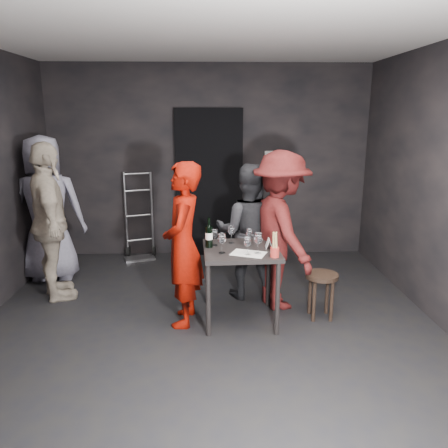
{
  "coord_description": "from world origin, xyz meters",
  "views": [
    {
      "loc": [
        0.03,
        -3.74,
        2.02
      ],
      "look_at": [
        0.15,
        0.25,
        1.01
      ],
      "focal_mm": 35.0,
      "sensor_mm": 36.0,
      "label": 1
    }
  ],
  "objects_px": {
    "server_red": "(183,240)",
    "woman_black": "(248,232)",
    "stool": "(322,283)",
    "bystander_cream": "(49,210)",
    "man_maroon": "(281,222)",
    "bystander_grey": "(46,195)",
    "wine_bottle": "(209,236)",
    "hand_truck": "(140,243)",
    "breadstick_cup": "(275,245)",
    "tasting_table": "(241,258)"
  },
  "relations": [
    {
      "from": "server_red",
      "to": "woman_black",
      "type": "distance_m",
      "value": 0.93
    },
    {
      "from": "stool",
      "to": "bystander_cream",
      "type": "distance_m",
      "value": 2.98
    },
    {
      "from": "woman_black",
      "to": "server_red",
      "type": "bearing_deg",
      "value": 52.5
    },
    {
      "from": "woman_black",
      "to": "man_maroon",
      "type": "height_order",
      "value": "man_maroon"
    },
    {
      "from": "bystander_grey",
      "to": "wine_bottle",
      "type": "bearing_deg",
      "value": 143.69
    },
    {
      "from": "server_red",
      "to": "wine_bottle",
      "type": "relative_size",
      "value": 5.71
    },
    {
      "from": "man_maroon",
      "to": "hand_truck",
      "type": "bearing_deg",
      "value": 27.32
    },
    {
      "from": "woman_black",
      "to": "man_maroon",
      "type": "relative_size",
      "value": 0.81
    },
    {
      "from": "stool",
      "to": "woman_black",
      "type": "height_order",
      "value": "woman_black"
    },
    {
      "from": "bystander_grey",
      "to": "breadstick_cup",
      "type": "height_order",
      "value": "bystander_grey"
    },
    {
      "from": "man_maroon",
      "to": "bystander_grey",
      "type": "distance_m",
      "value": 2.86
    },
    {
      "from": "stool",
      "to": "breadstick_cup",
      "type": "bearing_deg",
      "value": -151.33
    },
    {
      "from": "wine_bottle",
      "to": "server_red",
      "type": "bearing_deg",
      "value": -162.71
    },
    {
      "from": "tasting_table",
      "to": "man_maroon",
      "type": "relative_size",
      "value": 0.41
    },
    {
      "from": "server_red",
      "to": "breadstick_cup",
      "type": "bearing_deg",
      "value": 78.16
    },
    {
      "from": "bystander_cream",
      "to": "stool",
      "type": "bearing_deg",
      "value": -127.41
    },
    {
      "from": "stool",
      "to": "tasting_table",
      "type": "bearing_deg",
      "value": -178.15
    },
    {
      "from": "server_red",
      "to": "bystander_cream",
      "type": "xyz_separation_m",
      "value": [
        -1.48,
        0.63,
        0.16
      ]
    },
    {
      "from": "hand_truck",
      "to": "woman_black",
      "type": "height_order",
      "value": "woman_black"
    },
    {
      "from": "woman_black",
      "to": "wine_bottle",
      "type": "relative_size",
      "value": 5.07
    },
    {
      "from": "man_maroon",
      "to": "bystander_grey",
      "type": "xyz_separation_m",
      "value": [
        -2.72,
        0.87,
        0.14
      ]
    },
    {
      "from": "hand_truck",
      "to": "stool",
      "type": "distance_m",
      "value": 2.91
    },
    {
      "from": "hand_truck",
      "to": "tasting_table",
      "type": "bearing_deg",
      "value": -75.74
    },
    {
      "from": "man_maroon",
      "to": "bystander_cream",
      "type": "xyz_separation_m",
      "value": [
        -2.47,
        0.27,
        0.09
      ]
    },
    {
      "from": "breadstick_cup",
      "to": "man_maroon",
      "type": "bearing_deg",
      "value": 76.63
    },
    {
      "from": "tasting_table",
      "to": "server_red",
      "type": "bearing_deg",
      "value": -177.7
    },
    {
      "from": "wine_bottle",
      "to": "stool",
      "type": "bearing_deg",
      "value": -1.46
    },
    {
      "from": "hand_truck",
      "to": "breadstick_cup",
      "type": "xyz_separation_m",
      "value": [
        1.6,
        -2.26,
        0.64
      ]
    },
    {
      "from": "breadstick_cup",
      "to": "wine_bottle",
      "type": "bearing_deg",
      "value": 152.26
    },
    {
      "from": "tasting_table",
      "to": "woman_black",
      "type": "relative_size",
      "value": 0.5
    },
    {
      "from": "server_red",
      "to": "breadstick_cup",
      "type": "distance_m",
      "value": 0.88
    },
    {
      "from": "tasting_table",
      "to": "bystander_grey",
      "type": "height_order",
      "value": "bystander_grey"
    },
    {
      "from": "hand_truck",
      "to": "bystander_grey",
      "type": "relative_size",
      "value": 0.58
    },
    {
      "from": "hand_truck",
      "to": "breadstick_cup",
      "type": "relative_size",
      "value": 4.91
    },
    {
      "from": "tasting_table",
      "to": "man_maroon",
      "type": "bearing_deg",
      "value": 38.43
    },
    {
      "from": "bystander_cream",
      "to": "wine_bottle",
      "type": "xyz_separation_m",
      "value": [
        1.73,
        -0.56,
        -0.15
      ]
    },
    {
      "from": "man_maroon",
      "to": "bystander_grey",
      "type": "relative_size",
      "value": 0.87
    },
    {
      "from": "woman_black",
      "to": "bystander_cream",
      "type": "bearing_deg",
      "value": 9.4
    },
    {
      "from": "server_red",
      "to": "bystander_cream",
      "type": "height_order",
      "value": "bystander_cream"
    },
    {
      "from": "woman_black",
      "to": "bystander_cream",
      "type": "relative_size",
      "value": 0.74
    },
    {
      "from": "woman_black",
      "to": "stool",
      "type": "bearing_deg",
      "value": 149.35
    },
    {
      "from": "man_maroon",
      "to": "wine_bottle",
      "type": "relative_size",
      "value": 6.22
    },
    {
      "from": "stool",
      "to": "bystander_grey",
      "type": "height_order",
      "value": "bystander_grey"
    },
    {
      "from": "hand_truck",
      "to": "wine_bottle",
      "type": "xyz_separation_m",
      "value": [
        1.0,
        -1.95,
        0.64
      ]
    },
    {
      "from": "man_maroon",
      "to": "breadstick_cup",
      "type": "bearing_deg",
      "value": 147.44
    },
    {
      "from": "bystander_cream",
      "to": "woman_black",
      "type": "bearing_deg",
      "value": -115.82
    },
    {
      "from": "man_maroon",
      "to": "tasting_table",
      "type": "bearing_deg",
      "value": 109.24
    },
    {
      "from": "server_red",
      "to": "bystander_grey",
      "type": "distance_m",
      "value": 2.14
    },
    {
      "from": "wine_bottle",
      "to": "breadstick_cup",
      "type": "bearing_deg",
      "value": -27.74
    },
    {
      "from": "server_red",
      "to": "bystander_cream",
      "type": "bearing_deg",
      "value": -109.35
    }
  ]
}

